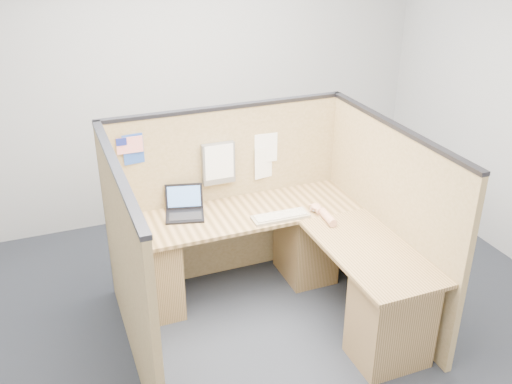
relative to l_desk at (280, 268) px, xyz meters
name	(u,v)px	position (x,y,z in m)	size (l,w,h in m)	color
floor	(272,336)	(-0.18, -0.29, -0.39)	(5.00, 5.00, 0.00)	black
wall_back	(185,83)	(-0.18, 1.96, 1.01)	(5.00, 5.00, 0.00)	#ACB0B2
cubicle_partitions	(252,222)	(-0.18, 0.14, 0.38)	(2.06, 1.83, 1.53)	olive
l_desk	(280,268)	(0.00, 0.00, 0.00)	(1.95, 1.75, 0.73)	brown
laptop	(183,208)	(-0.62, 0.54, 0.39)	(0.35, 0.36, 0.22)	black
keyboard	(280,216)	(0.08, 0.19, 0.35)	(0.46, 0.17, 0.03)	gray
mouse	(316,209)	(0.39, 0.19, 0.36)	(0.10, 0.06, 0.04)	silver
hand_forearm	(324,214)	(0.40, 0.07, 0.37)	(0.10, 0.34, 0.07)	tan
blue_poster	(135,149)	(-0.93, 0.68, 0.89)	(0.18, 0.00, 0.24)	#22459C
american_flag	(127,147)	(-0.99, 0.67, 0.91)	(0.20, 0.01, 0.35)	olive
file_holder	(219,163)	(-0.27, 0.66, 0.68)	(0.27, 0.05, 0.35)	slate
paper_left	(266,148)	(0.16, 0.68, 0.74)	(0.20, 0.00, 0.25)	white
paper_right	(266,162)	(0.16, 0.68, 0.61)	(0.22, 0.00, 0.28)	white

